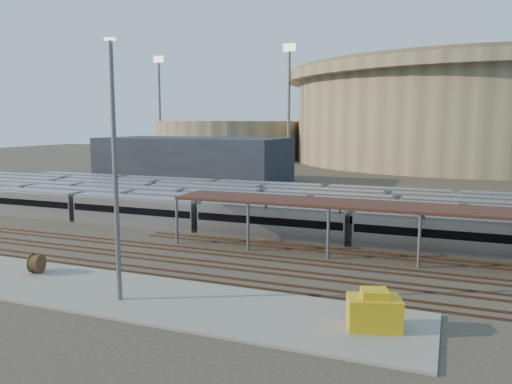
% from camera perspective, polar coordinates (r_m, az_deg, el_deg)
% --- Properties ---
extents(ground, '(420.00, 420.00, 0.00)m').
position_cam_1_polar(ground, '(52.04, -2.05, -6.96)').
color(ground, '#383026').
rests_on(ground, ground).
extents(apron, '(50.00, 9.00, 0.20)m').
position_cam_1_polar(apron, '(42.13, -16.86, -10.77)').
color(apron, gray).
rests_on(apron, ground).
extents(subway_trains, '(123.63, 23.90, 3.60)m').
position_cam_1_polar(subway_trains, '(69.62, 1.69, -1.65)').
color(subway_trains, '#B0B0B5').
rests_on(subway_trains, ground).
extents(inspection_shed, '(60.30, 6.00, 5.30)m').
position_cam_1_polar(inspection_shed, '(50.81, 23.30, -2.22)').
color(inspection_shed, slate).
rests_on(inspection_shed, ground).
extents(empty_tracks, '(170.00, 9.62, 0.18)m').
position_cam_1_polar(empty_tracks, '(47.65, -4.48, -8.28)').
color(empty_tracks, '#4C3323').
rests_on(empty_tracks, ground).
extents(stadium, '(124.00, 124.00, 32.50)m').
position_cam_1_polar(stadium, '(186.17, 23.27, 8.23)').
color(stadium, gray).
rests_on(stadium, ground).
extents(secondary_arena, '(56.00, 56.00, 14.00)m').
position_cam_1_polar(secondary_arena, '(193.58, -2.96, 6.01)').
color(secondary_arena, gray).
rests_on(secondary_arena, ground).
extents(service_building, '(42.00, 20.00, 10.00)m').
position_cam_1_polar(service_building, '(115.46, -7.09, 3.70)').
color(service_building, '#1E232D').
rests_on(service_building, ground).
extents(floodlight_0, '(4.00, 1.00, 38.40)m').
position_cam_1_polar(floodlight_0, '(164.11, 3.77, 10.43)').
color(floodlight_0, slate).
rests_on(floodlight_0, ground).
extents(floodlight_1, '(4.00, 1.00, 38.40)m').
position_cam_1_polar(floodlight_1, '(196.72, -10.97, 9.89)').
color(floodlight_1, slate).
rests_on(floodlight_1, ground).
extents(floodlight_3, '(4.00, 1.00, 38.40)m').
position_cam_1_polar(floodlight_3, '(208.41, 13.39, 9.70)').
color(floodlight_3, slate).
rests_on(floodlight_3, ground).
extents(cable_reel_east, '(1.35, 1.91, 1.73)m').
position_cam_1_polar(cable_reel_east, '(48.48, -23.78, -7.46)').
color(cable_reel_east, brown).
rests_on(cable_reel_east, apron).
extents(yard_light_pole, '(0.80, 0.36, 19.06)m').
position_cam_1_polar(yard_light_pole, '(37.60, -15.81, 2.21)').
color(yard_light_pole, slate).
rests_on(yard_light_pole, apron).
extents(yellow_equipment, '(3.82, 3.01, 2.09)m').
position_cam_1_polar(yellow_equipment, '(33.78, 13.33, -13.31)').
color(yellow_equipment, gold).
rests_on(yellow_equipment, apron).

